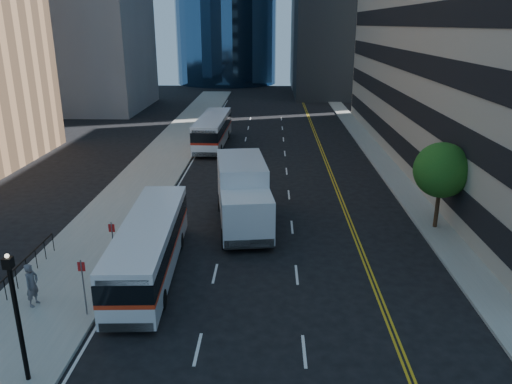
# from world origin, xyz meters

# --- Properties ---
(ground) EXTENTS (160.00, 160.00, 0.00)m
(ground) POSITION_xyz_m (0.00, 0.00, 0.00)
(ground) COLOR black
(ground) RESTS_ON ground
(sidewalk_west) EXTENTS (5.00, 90.00, 0.15)m
(sidewalk_west) POSITION_xyz_m (-10.50, 25.00, 0.07)
(sidewalk_west) COLOR gray
(sidewalk_west) RESTS_ON ground
(sidewalk_east) EXTENTS (2.00, 90.00, 0.15)m
(sidewalk_east) POSITION_xyz_m (9.00, 25.00, 0.07)
(sidewalk_east) COLOR gray
(sidewalk_east) RESTS_ON ground
(street_tree) EXTENTS (3.20, 3.20, 5.10)m
(street_tree) POSITION_xyz_m (9.00, 8.00, 3.64)
(street_tree) COLOR #332114
(street_tree) RESTS_ON sidewalk_east
(lamp_post) EXTENTS (0.28, 0.28, 4.56)m
(lamp_post) POSITION_xyz_m (-9.00, -6.00, 2.72)
(lamp_post) COLOR black
(lamp_post) RESTS_ON sidewalk_west
(bus_front) EXTENTS (2.86, 10.82, 2.76)m
(bus_front) POSITION_xyz_m (-6.60, 1.92, 1.51)
(bus_front) COLOR silver
(bus_front) RESTS_ON ground
(bus_rear) EXTENTS (2.78, 11.44, 2.94)m
(bus_rear) POSITION_xyz_m (-6.60, 28.97, 1.60)
(bus_rear) COLOR white
(bus_rear) RESTS_ON ground
(box_truck) EXTENTS (3.81, 8.33, 3.85)m
(box_truck) POSITION_xyz_m (-2.46, 8.21, 2.02)
(box_truck) COLOR silver
(box_truck) RESTS_ON ground
(pedestrian) EXTENTS (0.60, 0.78, 1.92)m
(pedestrian) POSITION_xyz_m (-10.91, -1.32, 1.11)
(pedestrian) COLOR #525359
(pedestrian) RESTS_ON sidewalk_west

